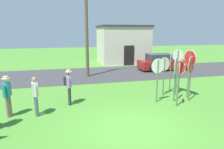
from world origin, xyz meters
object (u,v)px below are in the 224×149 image
object	(u,v)px
person_with_sunhat	(35,94)
stop_sign_leaning_right	(158,73)
stop_sign_tallest	(191,70)
stop_sign_center_cluster	(164,70)
parked_car_on_street	(161,63)
stop_sign_rear_right	(177,65)
person_on_left	(7,94)
stop_sign_rear_left	(171,64)
stop_sign_nearest	(176,72)
stop_sign_leaning_left	(179,71)
stop_sign_far_back	(189,65)
utility_pole	(86,24)
stop_sign_low_front	(178,77)
person_in_blue	(69,85)

from	to	relation	value
person_with_sunhat	stop_sign_leaning_right	bearing A→B (deg)	2.49
stop_sign_tallest	stop_sign_center_cluster	world-z (taller)	stop_sign_tallest
parked_car_on_street	stop_sign_rear_right	bearing A→B (deg)	-111.73
stop_sign_center_cluster	person_on_left	distance (m)	7.79
stop_sign_rear_right	person_on_left	bearing A→B (deg)	-173.83
stop_sign_rear_left	person_with_sunhat	world-z (taller)	stop_sign_rear_left
stop_sign_leaning_right	person_on_left	bearing A→B (deg)	-179.53
stop_sign_leaning_right	stop_sign_nearest	bearing A→B (deg)	-4.90
stop_sign_tallest	person_on_left	world-z (taller)	stop_sign_tallest
stop_sign_leaning_left	stop_sign_leaning_right	size ratio (longest dim) A/B	0.86
stop_sign_nearest	stop_sign_far_back	bearing A→B (deg)	19.13
stop_sign_leaning_left	person_with_sunhat	xyz separation A→B (m)	(-7.72, -1.47, -0.35)
utility_pole	stop_sign_leaning_left	size ratio (longest dim) A/B	4.08
stop_sign_low_front	person_with_sunhat	distance (m)	6.45
stop_sign_nearest	person_on_left	distance (m)	7.79
stop_sign_low_front	stop_sign_leaning_right	size ratio (longest dim) A/B	0.95
stop_sign_leaning_right	stop_sign_center_cluster	bearing A→B (deg)	47.93
stop_sign_nearest	person_on_left	size ratio (longest dim) A/B	1.30
utility_pole	parked_car_on_street	distance (m)	7.90
stop_sign_rear_right	stop_sign_tallest	bearing A→B (deg)	-83.40
stop_sign_far_back	stop_sign_nearest	bearing A→B (deg)	-160.87
stop_sign_tallest	stop_sign_leaning_left	world-z (taller)	stop_sign_tallest
stop_sign_rear_right	person_on_left	xyz separation A→B (m)	(-8.44, -0.91, -0.74)
stop_sign_tallest	stop_sign_rear_left	size ratio (longest dim) A/B	0.97
stop_sign_rear_left	person_on_left	xyz separation A→B (m)	(-8.53, -1.73, -0.67)
stop_sign_far_back	person_in_blue	world-z (taller)	stop_sign_far_back
stop_sign_rear_right	stop_sign_leaning_right	bearing A→B (deg)	-151.99
stop_sign_low_front	stop_sign_leaning_left	size ratio (longest dim) A/B	1.10
stop_sign_leaning_left	stop_sign_center_cluster	distance (m)	1.17
stop_sign_rear_left	stop_sign_rear_right	world-z (taller)	stop_sign_rear_right
parked_car_on_street	stop_sign_leaning_left	bearing A→B (deg)	-109.83
stop_sign_center_cluster	stop_sign_rear_right	bearing A→B (deg)	-9.26
parked_car_on_street	person_on_left	xyz separation A→B (m)	(-11.29, -8.05, 0.30)
stop_sign_rear_right	parked_car_on_street	bearing A→B (deg)	68.27
parked_car_on_street	stop_sign_center_cluster	size ratio (longest dim) A/B	2.00
utility_pole	person_with_sunhat	world-z (taller)	utility_pole
stop_sign_nearest	person_with_sunhat	distance (m)	6.68
parked_car_on_street	stop_sign_rear_left	distance (m)	6.96
stop_sign_leaning_right	parked_car_on_street	bearing A→B (deg)	60.88
stop_sign_tallest	stop_sign_rear_right	size ratio (longest dim) A/B	0.90
parked_car_on_street	person_with_sunhat	distance (m)	13.09
stop_sign_leaning_left	person_in_blue	xyz separation A→B (m)	(-6.31, -0.46, -0.30)
parked_car_on_street	stop_sign_low_front	xyz separation A→B (m)	(-3.75, -8.74, 0.73)
stop_sign_leaning_left	person_in_blue	size ratio (longest dim) A/B	1.11
stop_sign_low_front	stop_sign_nearest	bearing A→B (deg)	69.86
utility_pole	person_on_left	world-z (taller)	utility_pole
stop_sign_leaning_left	person_on_left	distance (m)	8.94
stop_sign_tallest	person_in_blue	bearing A→B (deg)	170.90
stop_sign_rear_left	stop_sign_rear_right	bearing A→B (deg)	-96.50
stop_sign_rear_left	utility_pole	bearing A→B (deg)	129.40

